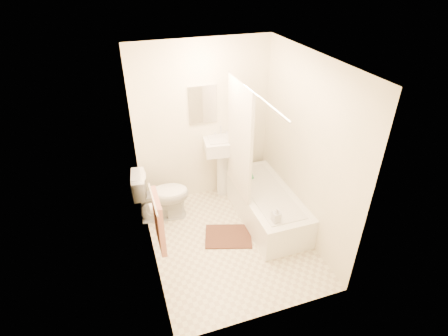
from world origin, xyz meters
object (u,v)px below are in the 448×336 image
object	(u,v)px
sink	(223,165)
bath_mat	(228,236)
toilet	(162,195)
soap_bottle	(276,215)
bathtub	(266,205)

from	to	relation	value
sink	bath_mat	xyz separation A→B (m)	(-0.25, -0.99, -0.53)
toilet	bath_mat	world-z (taller)	toilet
toilet	soap_bottle	xyz separation A→B (m)	(1.24, -1.13, 0.18)
toilet	soap_bottle	distance (m)	1.68
sink	bathtub	distance (m)	0.91
toilet	sink	size ratio (longest dim) A/B	0.72
toilet	bathtub	distance (m)	1.49
bathtub	soap_bottle	bearing A→B (deg)	-104.39
bathtub	sink	bearing A→B (deg)	117.60
bathtub	bath_mat	world-z (taller)	bathtub
soap_bottle	bath_mat	bearing A→B (deg)	140.83
soap_bottle	toilet	bearing A→B (deg)	137.68
sink	bathtub	world-z (taller)	sink
bathtub	soap_bottle	xyz separation A→B (m)	(-0.16, -0.63, 0.33)
soap_bottle	bathtub	bearing A→B (deg)	75.61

